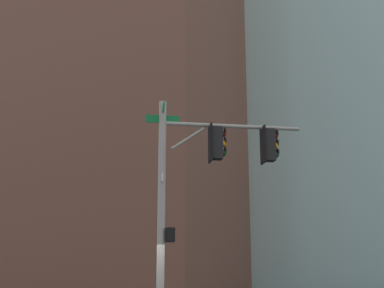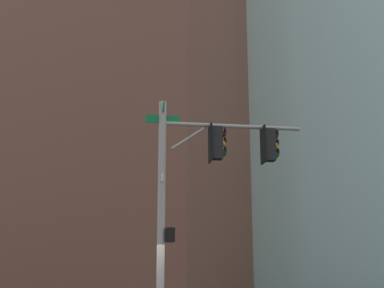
% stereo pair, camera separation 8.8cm
% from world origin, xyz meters
% --- Properties ---
extents(signal_pole_assembly, '(4.27, 2.50, 6.78)m').
position_xyz_m(signal_pole_assembly, '(-1.35, -0.54, 4.56)').
color(signal_pole_assembly, '#9E998C').
rests_on(signal_pole_assembly, ground_plane).
extents(building_brick_nearside, '(21.37, 16.84, 50.69)m').
position_xyz_m(building_brick_nearside, '(15.54, -24.19, 25.35)').
color(building_brick_nearside, brown).
rests_on(building_brick_nearside, ground_plane).
extents(building_glass_tower, '(28.57, 25.77, 59.71)m').
position_xyz_m(building_glass_tower, '(-7.85, -49.79, 29.86)').
color(building_glass_tower, '#9EC6C1').
rests_on(building_glass_tower, ground_plane).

